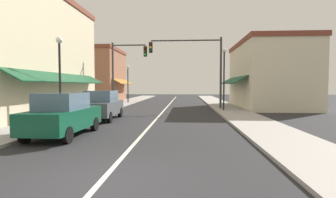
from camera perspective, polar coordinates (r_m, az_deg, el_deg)
name	(u,v)px	position (r m, az deg, el deg)	size (l,w,h in m)	color
ground_plane	(165,109)	(23.48, -0.57, -2.14)	(80.00, 80.00, 0.00)	#28282B
sidewalk_left	(105,108)	(24.52, -13.50, -1.86)	(2.60, 56.00, 0.12)	#A39E99
sidewalk_right	(227,108)	(23.69, 12.82, -2.02)	(2.60, 56.00, 0.12)	#A39E99
lane_center_stripe	(165,109)	(23.48, -0.57, -2.13)	(0.14, 52.00, 0.01)	silver
storefront_left_block	(18,54)	(20.91, -29.91, 8.57)	(7.09, 14.20, 8.53)	beige
storefront_right_block	(269,75)	(26.51, 21.04, 4.93)	(6.93, 10.20, 6.17)	beige
storefront_far_left	(98,75)	(35.24, -15.06, 4.98)	(6.89, 8.20, 6.79)	#8E5B42
parked_car_nearest_left	(63,115)	(11.50, -21.81, -3.20)	(1.82, 4.12, 1.77)	#0F4C33
parked_car_second_left	(102,105)	(16.39, -14.12, -1.32)	(1.88, 4.15, 1.77)	#4C5156
traffic_signal_mast_arm	(196,60)	(22.77, 6.14, 8.48)	(6.24, 0.50, 6.19)	#333333
traffic_signal_left_corner	(124,65)	(24.12, -9.61, 7.29)	(3.26, 0.50, 5.96)	#333333
street_lamp_left_near	(60,65)	(15.42, -22.51, 6.81)	(0.36, 0.36, 4.69)	black
street_lamp_right_mid	(224,69)	(21.21, 12.09, 6.32)	(0.36, 0.36, 5.01)	black
street_lamp_left_far	(128,78)	(30.83, -8.72, 4.62)	(0.36, 0.36, 4.41)	black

